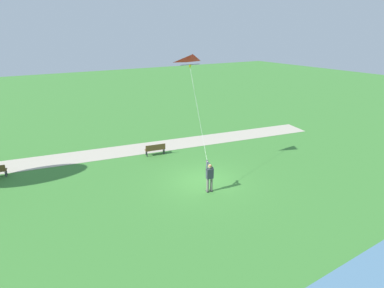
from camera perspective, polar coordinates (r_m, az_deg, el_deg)
ground_plane at (r=18.54m, az=2.20°, el=-7.23°), size 120.00×120.00×0.00m
walkway_path at (r=23.78m, az=-11.54°, el=-1.12°), size 7.69×31.95×0.02m
person_kite_flyer at (r=17.00m, az=3.40°, el=-6.00°), size 0.62×0.52×1.83m
flying_kite at (r=17.86m, az=0.10°, el=15.40°), size 2.78×1.44×5.63m
park_bench_near_walkway at (r=22.34m, az=-7.08°, el=-0.90°), size 0.68×1.55×0.88m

